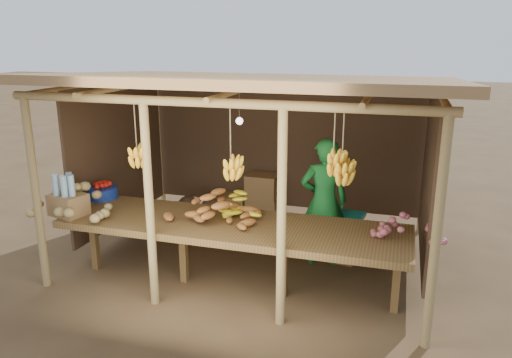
# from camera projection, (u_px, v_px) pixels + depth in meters

# --- Properties ---
(ground) EXTENTS (60.00, 60.00, 0.00)m
(ground) POSITION_uv_depth(u_px,v_px,m) (256.00, 255.00, 6.63)
(ground) COLOR brown
(ground) RESTS_ON ground
(stall_structure) EXTENTS (4.70, 3.50, 2.43)m
(stall_structure) POSITION_uv_depth(u_px,v_px,m) (258.00, 111.00, 6.08)
(stall_structure) COLOR #A28754
(stall_structure) RESTS_ON ground
(counter) EXTENTS (3.90, 1.05, 0.80)m
(counter) POSITION_uv_depth(u_px,v_px,m) (232.00, 228.00, 5.55)
(counter) COLOR brown
(counter) RESTS_ON ground
(potato_heap) EXTENTS (1.22, 0.91, 0.37)m
(potato_heap) POSITION_uv_depth(u_px,v_px,m) (72.00, 199.00, 5.77)
(potato_heap) COLOR #9F8952
(potato_heap) RESTS_ON counter
(sweet_potato_heap) EXTENTS (1.08, 0.83, 0.36)m
(sweet_potato_heap) POSITION_uv_depth(u_px,v_px,m) (214.00, 204.00, 5.61)
(sweet_potato_heap) COLOR #9F5E28
(sweet_potato_heap) RESTS_ON counter
(onion_heap) EXTENTS (0.75, 0.46, 0.35)m
(onion_heap) POSITION_uv_depth(u_px,v_px,m) (411.00, 224.00, 5.02)
(onion_heap) COLOR #A85159
(onion_heap) RESTS_ON counter
(banana_pile) EXTENTS (0.65, 0.46, 0.35)m
(banana_pile) POSITION_uv_depth(u_px,v_px,m) (239.00, 200.00, 5.76)
(banana_pile) COLOR yellow
(banana_pile) RESTS_ON counter
(tomato_basin) EXTENTS (0.41, 0.41, 0.21)m
(tomato_basin) POSITION_uv_depth(u_px,v_px,m) (101.00, 191.00, 6.38)
(tomato_basin) COLOR navy
(tomato_basin) RESTS_ON counter
(bottle_box) EXTENTS (0.46, 0.40, 0.49)m
(bottle_box) POSITION_uv_depth(u_px,v_px,m) (68.00, 199.00, 5.75)
(bottle_box) COLOR olive
(bottle_box) RESTS_ON counter
(vendor) EXTENTS (0.67, 0.53, 1.62)m
(vendor) POSITION_uv_depth(u_px,v_px,m) (324.00, 202.00, 6.22)
(vendor) COLOR #176A29
(vendor) RESTS_ON ground
(tarp_crate) EXTENTS (0.71, 0.64, 0.76)m
(tarp_crate) POSITION_uv_depth(u_px,v_px,m) (336.00, 234.00, 6.51)
(tarp_crate) COLOR brown
(tarp_crate) RESTS_ON ground
(carton_stack) EXTENTS (1.01, 0.40, 0.75)m
(carton_stack) POSITION_uv_depth(u_px,v_px,m) (252.00, 201.00, 7.76)
(carton_stack) COLOR olive
(carton_stack) RESTS_ON ground
(burlap_sacks) EXTENTS (0.79, 0.42, 0.56)m
(burlap_sacks) POSITION_uv_depth(u_px,v_px,m) (200.00, 212.00, 7.55)
(burlap_sacks) COLOR #4D3624
(burlap_sacks) RESTS_ON ground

